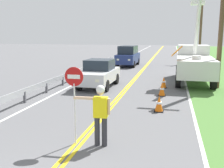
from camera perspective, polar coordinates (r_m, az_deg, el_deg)
name	(u,v)px	position (r m, az deg, el deg)	size (l,w,h in m)	color
centerline_yellow_left	(140,72)	(23.42, 6.02, 2.62)	(0.11, 110.00, 0.01)	yellow
centerline_yellow_right	(142,72)	(23.39, 6.46, 2.61)	(0.11, 110.00, 0.01)	yellow
edge_line_right	(183,73)	(23.27, 15.08, 2.27)	(0.12, 110.00, 0.01)	silver
edge_line_left	(101,71)	(24.08, -2.31, 2.90)	(0.12, 110.00, 0.01)	silver
flagger_worker	(100,112)	(7.70, -2.54, -5.96)	(1.09, 0.26, 1.83)	#2D2D33
stop_sign_paddle	(74,88)	(7.74, -8.15, -0.92)	(0.56, 0.04, 2.33)	silver
utility_bucket_truck	(194,61)	(19.23, 17.27, 4.75)	(2.75, 6.84, 5.98)	silver
oncoming_sedan_nearest	(99,74)	(16.59, -2.87, 2.26)	(1.99, 4.15, 1.70)	silver
oncoming_suv_second	(128,56)	(27.76, 3.48, 6.10)	(2.01, 4.65, 2.10)	navy
utility_pole_near	(222,12)	(17.33, 22.71, 14.22)	(1.80, 0.28, 8.76)	brown
utility_pole_mid	(201,26)	(33.62, 18.62, 11.68)	(1.80, 0.28, 7.99)	brown
traffic_cone_lead	(159,104)	(11.45, 10.11, -4.24)	(0.40, 0.40, 0.70)	orange
traffic_cone_mid	(162,90)	(14.42, 10.74, -1.19)	(0.40, 0.40, 0.70)	orange
traffic_cone_tail	(164,82)	(16.59, 11.08, 0.34)	(0.40, 0.40, 0.70)	orange
guardrail_left_shoulder	(81,70)	(20.49, -6.81, 2.92)	(0.10, 32.00, 0.71)	#9EA0A3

